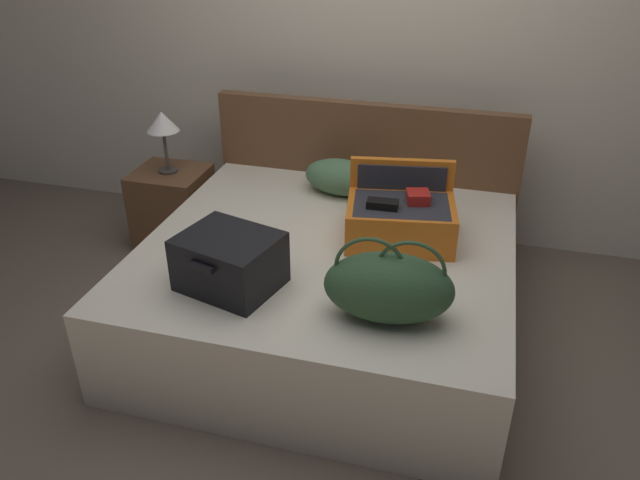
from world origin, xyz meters
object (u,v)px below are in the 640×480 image
pillow_near_headboard (341,177)px  table_lamp (162,124)px  hard_case_large (400,217)px  nightstand (173,208)px  hard_case_medium (229,261)px  bed (327,287)px  duffel_bag (389,287)px

pillow_near_headboard → table_lamp: size_ratio=1.13×
hard_case_large → nightstand: size_ratio=1.14×
hard_case_medium → pillow_near_headboard: 1.10m
bed → hard_case_large: (0.34, 0.16, 0.38)m
bed → duffel_bag: 0.76m
duffel_bag → table_lamp: table_lamp is taller
pillow_near_headboard → table_lamp: (-1.11, 0.00, 0.22)m
hard_case_medium → nightstand: (-0.87, 1.07, -0.37)m
nightstand → hard_case_medium: bearing=-51.0°
bed → hard_case_medium: bearing=-124.8°
hard_case_large → duffel_bag: (0.06, -0.67, 0.03)m
hard_case_large → pillow_near_headboard: 0.61m
bed → pillow_near_headboard: 0.71m
hard_case_medium → nightstand: hard_case_medium is taller
pillow_near_headboard → nightstand: size_ratio=0.85×
bed → hard_case_large: bearing=25.7°
duffel_bag → nightstand: bearing=144.5°
hard_case_medium → table_lamp: (-0.87, 1.07, 0.19)m
pillow_near_headboard → table_lamp: table_lamp is taller
bed → duffel_bag: bearing=-52.6°
table_lamp → bed: bearing=-27.3°
table_lamp → hard_case_large: bearing=-16.5°
duffel_bag → table_lamp: 1.95m
nightstand → table_lamp: 0.56m
bed → nightstand: bearing=152.7°
table_lamp → pillow_near_headboard: bearing=-0.0°
hard_case_large → nightstand: bearing=154.0°
nightstand → duffel_bag: bearing=-35.5°
hard_case_medium → table_lamp: 1.39m
duffel_bag → pillow_near_headboard: (-0.47, 1.13, -0.05)m
hard_case_large → nightstand: (-1.52, 0.45, -0.37)m
hard_case_medium → pillow_near_headboard: (0.24, 1.07, -0.02)m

